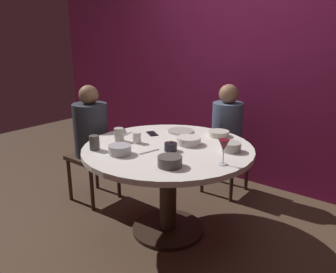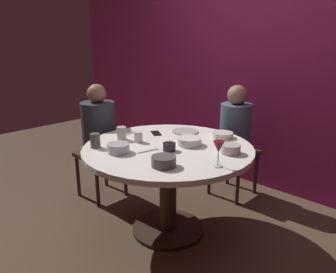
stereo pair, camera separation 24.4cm
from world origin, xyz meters
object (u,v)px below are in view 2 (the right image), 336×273
(bowl_serving_large, at_px, (118,148))
(bowl_salad_center, at_px, (223,135))
(candle_holder, at_px, (169,147))
(cup_near_candle, at_px, (122,133))
(seated_diner_left, at_px, (99,129))
(bowl_rice_portion, at_px, (189,141))
(dinner_plate, at_px, (185,131))
(cup_by_left_diner, at_px, (95,141))
(cup_by_right_diner, at_px, (138,137))
(seated_diner_back, at_px, (235,129))
(cell_phone, at_px, (156,133))
(dining_table, at_px, (168,165))
(wine_glass, at_px, (219,148))
(bowl_sauce_side, at_px, (231,149))
(bowl_small_white, at_px, (164,161))

(bowl_serving_large, height_order, bowl_salad_center, bowl_serving_large)
(candle_holder, xyz_separation_m, cup_near_candle, (-0.48, -0.07, 0.02))
(seated_diner_left, xyz_separation_m, bowl_rice_portion, (1.03, 0.14, 0.07))
(dinner_plate, bearing_deg, cup_by_left_diner, -105.39)
(cup_by_right_diner, bearing_deg, seated_diner_left, 172.81)
(bowl_rice_portion, xyz_separation_m, cup_by_left_diner, (-0.48, -0.55, 0.03))
(seated_diner_back, height_order, cell_phone, seated_diner_back)
(cup_by_left_diner, bearing_deg, bowl_rice_portion, 48.68)
(cup_near_candle, bearing_deg, bowl_salad_center, 47.43)
(dining_table, relative_size, dinner_plate, 5.67)
(bowl_salad_center, bearing_deg, bowl_rice_portion, -102.38)
(dining_table, relative_size, candle_holder, 13.79)
(bowl_salad_center, bearing_deg, seated_diner_back, 110.22)
(dining_table, height_order, wine_glass, wine_glass)
(bowl_serving_large, bearing_deg, cell_phone, 106.15)
(dining_table, distance_m, bowl_salad_center, 0.55)
(seated_diner_left, xyz_separation_m, bowl_sauce_side, (1.38, 0.20, 0.07))
(seated_diner_back, bearing_deg, candle_holder, 4.43)
(cell_phone, distance_m, bowl_sauce_side, 0.77)
(bowl_sauce_side, bearing_deg, bowl_salad_center, 133.41)
(dinner_plate, xyz_separation_m, cup_near_candle, (-0.24, -0.53, 0.05))
(candle_holder, bearing_deg, cell_phone, 148.17)
(seated_diner_back, xyz_separation_m, wine_glass, (0.53, -1.03, 0.18))
(cup_near_candle, bearing_deg, bowl_sauce_side, 22.05)
(bowl_serving_large, height_order, cup_by_right_diner, cup_by_right_diner)
(seated_diner_back, bearing_deg, bowl_sauce_side, 30.37)
(bowl_sauce_side, bearing_deg, dinner_plate, 162.66)
(dining_table, distance_m, cup_by_left_diner, 0.60)
(dinner_plate, bearing_deg, cup_by_right_diner, -100.12)
(bowl_serving_large, xyz_separation_m, cup_near_candle, (-0.24, 0.22, 0.02))
(bowl_small_white, xyz_separation_m, cup_by_right_diner, (-0.52, 0.23, 0.01))
(bowl_serving_large, height_order, cup_by_left_diner, cup_by_left_diner)
(bowl_rice_portion, bearing_deg, dining_table, -124.44)
(bowl_sauce_side, height_order, cup_near_candle, cup_near_candle)
(cup_near_candle, bearing_deg, candle_holder, 8.20)
(bowl_serving_large, relative_size, bowl_small_white, 1.01)
(wine_glass, relative_size, bowl_small_white, 1.07)
(bowl_salad_center, relative_size, bowl_small_white, 1.07)
(cell_phone, bearing_deg, wine_glass, -75.26)
(bowl_small_white, xyz_separation_m, cup_by_left_diner, (-0.66, -0.09, 0.02))
(dining_table, relative_size, bowl_salad_center, 7.57)
(candle_holder, bearing_deg, dinner_plate, 117.94)
(bowl_rice_portion, bearing_deg, candle_holder, -94.82)
(bowl_salad_center, distance_m, cup_by_left_diner, 1.06)
(wine_glass, xyz_separation_m, cell_phone, (-0.85, 0.25, -0.12))
(dining_table, bearing_deg, bowl_salad_center, 70.45)
(bowl_small_white, relative_size, cup_by_right_diner, 1.91)
(cell_phone, bearing_deg, candle_holder, -90.50)
(seated_diner_left, bearing_deg, candle_holder, -3.89)
(bowl_small_white, xyz_separation_m, cup_near_candle, (-0.67, 0.18, 0.02))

